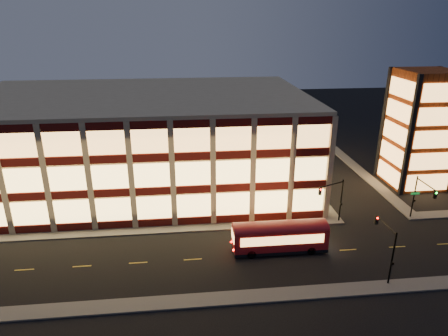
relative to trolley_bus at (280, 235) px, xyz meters
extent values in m
plane|color=black|center=(-13.99, 5.23, -2.02)|extent=(200.00, 200.00, 0.00)
cube|color=#514F4C|center=(-16.99, 6.23, -1.94)|extent=(54.00, 2.00, 0.15)
cube|color=#514F4C|center=(9.01, 22.23, -1.94)|extent=(2.00, 30.00, 0.15)
cube|color=#514F4C|center=(20.01, 22.23, -1.94)|extent=(2.00, 30.00, 0.15)
cube|color=#514F4C|center=(-13.99, -7.77, -1.94)|extent=(100.00, 2.00, 0.15)
cube|color=tan|center=(-16.99, 22.23, 4.98)|extent=(50.00, 30.00, 14.00)
cube|color=tan|center=(-16.99, 22.23, 12.23)|extent=(50.40, 30.40, 0.50)
cube|color=#470C0A|center=(-16.99, 7.11, -1.37)|extent=(50.10, 0.25, 1.00)
cube|color=#FFCC6B|center=(-16.99, 7.13, 0.73)|extent=(49.00, 0.20, 3.00)
cube|color=#470C0A|center=(8.13, 22.23, -1.37)|extent=(0.25, 30.10, 1.00)
cube|color=#FFCC6B|center=(8.11, 22.23, 0.73)|extent=(0.20, 29.00, 3.00)
cube|color=#470C0A|center=(-16.99, 7.11, 3.03)|extent=(50.10, 0.25, 1.00)
cube|color=#FFCC6B|center=(-16.99, 7.13, 5.13)|extent=(49.00, 0.20, 3.00)
cube|color=#470C0A|center=(8.13, 22.23, 3.03)|extent=(0.25, 30.10, 1.00)
cube|color=#FFCC6B|center=(8.11, 22.23, 5.13)|extent=(0.20, 29.00, 3.00)
cube|color=#470C0A|center=(-16.99, 7.11, 7.43)|extent=(50.10, 0.25, 1.00)
cube|color=#FFCC6B|center=(-16.99, 7.13, 9.53)|extent=(49.00, 0.20, 3.00)
cube|color=#470C0A|center=(8.13, 22.23, 7.43)|extent=(0.25, 30.10, 1.00)
cube|color=#FFCC6B|center=(8.11, 22.23, 9.53)|extent=(0.20, 29.00, 3.00)
cube|color=#8C3814|center=(26.01, 17.23, 6.98)|extent=(8.00, 8.00, 18.00)
cube|color=black|center=(22.01, 13.23, 6.98)|extent=(0.60, 0.60, 18.00)
cube|color=black|center=(22.01, 21.23, 6.98)|extent=(0.60, 0.60, 18.00)
cube|color=black|center=(30.01, 21.23, 6.98)|extent=(0.60, 0.60, 18.00)
cube|color=#FCAE58|center=(26.01, 13.15, -0.22)|extent=(6.60, 0.16, 2.60)
cube|color=#FCAE58|center=(21.93, 17.23, -0.22)|extent=(0.16, 6.60, 2.60)
cube|color=#FCAE58|center=(26.01, 13.15, 3.18)|extent=(6.60, 0.16, 2.60)
cube|color=#FCAE58|center=(21.93, 17.23, 3.18)|extent=(0.16, 6.60, 2.60)
cube|color=#FCAE58|center=(26.01, 13.15, 6.58)|extent=(6.60, 0.16, 2.60)
cube|color=#FCAE58|center=(21.93, 17.23, 6.58)|extent=(0.16, 6.60, 2.60)
cube|color=#FCAE58|center=(26.01, 13.15, 9.98)|extent=(6.60, 0.16, 2.60)
cube|color=#FCAE58|center=(21.93, 17.23, 9.98)|extent=(0.16, 6.60, 2.60)
cube|color=#FCAE58|center=(26.01, 13.15, 13.38)|extent=(6.60, 0.16, 2.60)
cube|color=#FCAE58|center=(21.93, 17.23, 13.38)|extent=(0.16, 6.60, 2.60)
cylinder|color=black|center=(9.51, 6.03, 0.98)|extent=(0.18, 0.18, 6.00)
cylinder|color=black|center=(7.76, 5.28, 3.68)|extent=(3.56, 1.63, 0.14)
cube|color=black|center=(6.01, 4.53, 3.18)|extent=(0.32, 0.32, 0.95)
sphere|color=#FF0C05|center=(6.01, 4.35, 3.48)|extent=(0.20, 0.20, 0.20)
cube|color=black|center=(9.51, 5.83, 0.58)|extent=(0.25, 0.18, 0.28)
cylinder|color=black|center=(19.51, 6.03, 0.98)|extent=(0.18, 0.18, 6.00)
cylinder|color=black|center=(19.51, 4.03, 3.68)|extent=(0.14, 4.00, 0.14)
cube|color=black|center=(19.51, 2.03, 3.18)|extent=(0.32, 0.32, 0.95)
sphere|color=#0CFF26|center=(19.51, 1.85, 3.48)|extent=(0.20, 0.20, 0.20)
cube|color=black|center=(19.51, 5.83, 0.58)|extent=(0.25, 0.18, 0.28)
cube|color=#0C7226|center=(19.51, 5.88, 1.58)|extent=(1.20, 0.06, 0.28)
cylinder|color=black|center=(9.51, -7.27, 0.98)|extent=(0.18, 0.18, 6.00)
cylinder|color=black|center=(9.51, -5.27, 3.68)|extent=(0.14, 4.00, 0.14)
cube|color=black|center=(9.51, -3.27, 3.18)|extent=(0.32, 0.32, 0.95)
sphere|color=#FF0C05|center=(9.51, -3.45, 3.48)|extent=(0.20, 0.20, 0.20)
cube|color=black|center=(9.51, -7.47, 0.58)|extent=(0.25, 0.18, 0.28)
cube|color=maroon|center=(0.00, 0.00, -0.19)|extent=(10.75, 2.71, 2.47)
cube|color=black|center=(0.00, 0.00, -1.64)|extent=(10.75, 2.71, 0.38)
cylinder|color=black|center=(-3.44, -1.17, -1.53)|extent=(0.97, 0.32, 0.97)
cylinder|color=black|center=(-3.43, 1.19, -1.53)|extent=(0.97, 0.32, 0.97)
cylinder|color=black|center=(3.43, -1.19, -1.53)|extent=(0.97, 0.32, 0.97)
cylinder|color=black|center=(3.44, 1.17, -1.53)|extent=(0.97, 0.32, 0.97)
cube|color=#FCAE58|center=(0.00, -1.37, 0.13)|extent=(9.45, 0.08, 1.07)
cube|color=#FCAE58|center=(0.00, 1.37, 0.13)|extent=(9.45, 0.08, 1.07)
camera|label=1|loc=(-10.60, -38.79, 23.41)|focal=32.00mm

